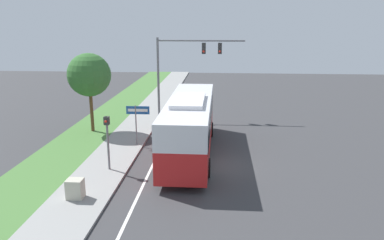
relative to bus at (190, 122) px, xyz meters
The scene contains 10 objects.
ground_plane 3.30m from the bus, 51.34° to the right, with size 80.00×80.00×0.00m, color #38383A.
sidewalk 5.37m from the bus, 155.88° to the right, with size 2.80×80.00×0.12m.
grass_verge 8.26m from the bus, 165.25° to the right, with size 3.60×80.00×0.10m.
lane_divider_near 3.47m from the bus, 133.87° to the right, with size 0.14×30.00×0.01m.
bus is the anchor object (origin of this frame).
signal_gantry 9.75m from the bus, 97.40° to the left, with size 7.30×0.41×6.69m.
pedestrian_signal 5.26m from the bus, 142.51° to the right, with size 0.28×0.34×3.09m.
street_sign 3.71m from the bus, 161.54° to the left, with size 1.51×0.08×2.74m.
utility_cabinet 8.33m from the bus, 125.05° to the right, with size 0.73×0.60×0.91m.
roadside_tree 8.86m from the bus, 151.62° to the left, with size 3.10×3.10×5.72m.
Camera 1 is at (0.12, -19.90, 7.94)m, focal length 35.00 mm.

